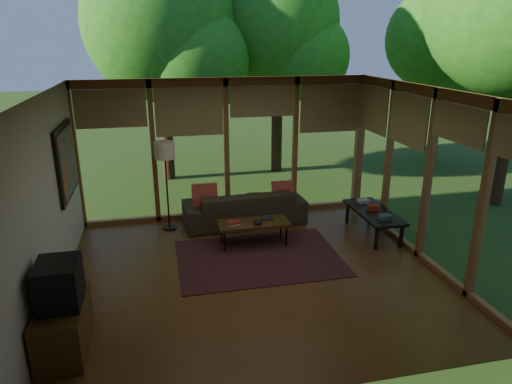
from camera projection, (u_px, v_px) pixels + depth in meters
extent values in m
plane|color=brown|center=(254.00, 273.00, 6.90)|extent=(5.50, 5.50, 0.00)
plane|color=white|center=(254.00, 92.00, 6.03)|extent=(5.50, 5.50, 0.00)
cube|color=beige|center=(47.00, 203.00, 5.90)|extent=(0.04, 5.00, 2.70)
cube|color=beige|center=(312.00, 273.00, 4.15)|extent=(5.50, 0.04, 2.70)
cube|color=brown|center=(227.00, 149.00, 8.78)|extent=(5.50, 0.12, 2.70)
cube|color=brown|center=(428.00, 177.00, 7.03)|extent=(0.12, 5.00, 2.70)
plane|color=#2E4E1D|center=(429.00, 140.00, 15.94)|extent=(40.00, 40.00, 0.00)
cylinder|color=#3B2415|center=(164.00, 82.00, 10.92)|extent=(0.28, 0.28, 4.75)
sphere|color=#1B6216|center=(160.00, 24.00, 10.50)|extent=(3.57, 3.57, 3.57)
cylinder|color=#3B2415|center=(277.00, 78.00, 11.64)|extent=(0.28, 0.28, 4.84)
sphere|color=#1B6216|center=(278.00, 22.00, 11.21)|extent=(3.05, 3.05, 3.05)
cylinder|color=#3B2415|center=(509.00, 81.00, 8.99)|extent=(0.28, 0.28, 5.17)
cylinder|color=#3B2415|center=(432.00, 85.00, 12.43)|extent=(0.28, 0.28, 4.34)
sphere|color=#1B6216|center=(438.00, 39.00, 12.04)|extent=(2.70, 2.70, 2.70)
cube|color=maroon|center=(259.00, 258.00, 7.38)|extent=(2.60, 1.84, 0.01)
imported|color=#3A301D|center=(244.00, 207.00, 8.69)|extent=(2.32, 1.02, 0.66)
cube|color=#9B160E|center=(205.00, 197.00, 8.40)|extent=(0.46, 0.25, 0.48)
cube|color=#9B160E|center=(283.00, 192.00, 8.72)|extent=(0.41, 0.22, 0.43)
cube|color=#ABA59B|center=(234.00, 224.00, 7.60)|extent=(0.22, 0.18, 0.03)
cube|color=maroon|center=(234.00, 222.00, 7.59)|extent=(0.22, 0.18, 0.03)
cube|color=#162032|center=(267.00, 218.00, 7.84)|extent=(0.19, 0.15, 0.03)
ellipsoid|color=black|center=(258.00, 222.00, 7.63)|extent=(0.16, 0.16, 0.07)
cube|color=#4E3215|center=(64.00, 327.00, 5.12)|extent=(0.50, 1.00, 0.60)
cube|color=black|center=(59.00, 284.00, 4.95)|extent=(0.45, 0.55, 0.50)
cube|color=#2F5346|center=(385.00, 217.00, 7.76)|extent=(0.22, 0.17, 0.07)
cube|color=maroon|center=(373.00, 207.00, 8.17)|extent=(0.24, 0.22, 0.09)
cube|color=#ABA59B|center=(363.00, 201.00, 8.55)|extent=(0.23, 0.18, 0.06)
cylinder|color=black|center=(170.00, 228.00, 8.53)|extent=(0.26, 0.26, 0.03)
cylinder|color=black|center=(167.00, 188.00, 8.29)|extent=(0.03, 0.03, 1.52)
cylinder|color=beige|center=(164.00, 150.00, 8.06)|extent=(0.36, 0.36, 0.30)
cube|color=#4E3215|center=(254.00, 223.00, 7.73)|extent=(1.20, 0.50, 0.05)
cylinder|color=black|center=(225.00, 242.00, 7.52)|extent=(0.03, 0.03, 0.38)
cylinder|color=black|center=(286.00, 236.00, 7.74)|extent=(0.03, 0.03, 0.38)
cylinder|color=black|center=(222.00, 233.00, 7.86)|extent=(0.03, 0.03, 0.38)
cylinder|color=black|center=(281.00, 228.00, 8.07)|extent=(0.03, 0.03, 0.38)
cube|color=black|center=(374.00, 212.00, 8.15)|extent=(0.60, 1.40, 0.05)
cube|color=black|center=(376.00, 239.00, 7.62)|extent=(0.05, 0.05, 0.40)
cube|color=black|center=(401.00, 236.00, 7.71)|extent=(0.05, 0.05, 0.40)
cube|color=black|center=(347.00, 213.00, 8.73)|extent=(0.05, 0.05, 0.40)
cube|color=black|center=(370.00, 211.00, 8.82)|extent=(0.05, 0.05, 0.40)
cube|color=black|center=(66.00, 161.00, 7.14)|extent=(0.05, 1.35, 1.15)
cube|color=#1C767E|center=(68.00, 161.00, 7.15)|extent=(0.02, 1.20, 1.00)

